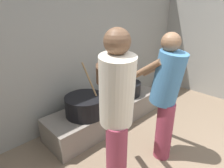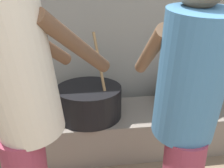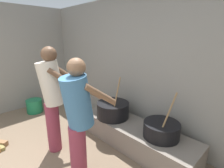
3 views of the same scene
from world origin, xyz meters
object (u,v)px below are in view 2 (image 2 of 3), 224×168
object	(u,v)px
cook_in_blue_shirt	(187,111)
cook_in_cream_shirt	(23,106)
cooking_pot_main	(186,95)
cooking_pot_secondary	(89,101)

from	to	relation	value
cook_in_blue_shirt	cook_in_cream_shirt	size ratio (longest dim) A/B	0.95
cooking_pot_main	cooking_pot_secondary	xyz separation A→B (m)	(-0.92, -0.06, 0.03)
cooking_pot_secondary	cook_in_cream_shirt	size ratio (longest dim) A/B	0.45
cooking_pot_secondary	cook_in_blue_shirt	xyz separation A→B (m)	(0.42, -0.97, 0.38)
cooking_pot_main	cook_in_blue_shirt	xyz separation A→B (m)	(-0.50, -1.03, 0.40)
cooking_pot_main	cook_in_blue_shirt	distance (m)	1.21
cooking_pot_main	cook_in_blue_shirt	world-z (taller)	cook_in_blue_shirt
cooking_pot_secondary	cook_in_cream_shirt	xyz separation A→B (m)	(-0.32, -0.92, 0.43)
cooking_pot_secondary	cook_in_blue_shirt	world-z (taller)	cook_in_blue_shirt
cooking_pot_secondary	cook_in_cream_shirt	world-z (taller)	cook_in_cream_shirt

